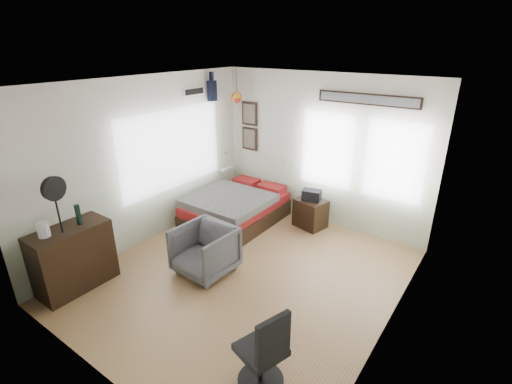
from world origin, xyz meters
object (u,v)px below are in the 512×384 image
(nightstand, at_px, (310,213))
(task_chair, at_px, (264,357))
(bed, at_px, (235,209))
(dresser, at_px, (73,258))
(armchair, at_px, (205,250))

(nightstand, xyz_separation_m, task_chair, (1.24, -3.31, 0.12))
(bed, distance_m, nightstand, 1.38)
(bed, height_order, nightstand, bed)
(dresser, bearing_deg, bed, 78.23)
(task_chair, bearing_deg, nightstand, 127.91)
(nightstand, bearing_deg, armchair, -91.48)
(task_chair, bearing_deg, dresser, -159.63)
(armchair, xyz_separation_m, task_chair, (1.81, -1.13, 0.02))
(nightstand, bearing_deg, task_chair, -56.41)
(bed, distance_m, dresser, 2.85)
(armchair, distance_m, task_chair, 2.13)
(armchair, bearing_deg, nightstand, 78.23)
(dresser, xyz_separation_m, armchair, (1.21, 1.28, -0.09))
(dresser, distance_m, armchair, 1.77)
(bed, xyz_separation_m, dresser, (-0.58, -2.79, 0.16))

